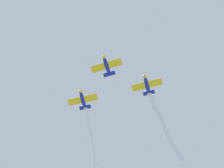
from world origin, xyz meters
TOP-DOWN VIEW (x-y plane):
  - airplane_lead at (-1.19, -5.40)m, footprint 4.68×6.17m
  - airplane_left_wing at (-8.47, -0.42)m, footprint 4.69×6.17m
  - smoke_trail_left_wing at (-19.14, -1.47)m, footprint 17.92×1.86m
  - airplane_right_wing at (-5.38, -13.15)m, footprint 4.70×6.17m
  - smoke_trail_right_wing at (-17.37, -17.96)m, footprint 19.89×10.60m

SIDE VIEW (x-z plane):
  - airplane_lead at x=-1.19m, z-range 71.38..72.90m
  - airplane_left_wing at x=-8.47m, z-range 71.38..72.90m
  - smoke_trail_left_wing at x=-19.14m, z-range 71.65..72.84m
  - airplane_right_wing at x=-5.38m, z-range 71.68..73.20m
  - smoke_trail_right_wing at x=-17.37m, z-range 71.60..73.34m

